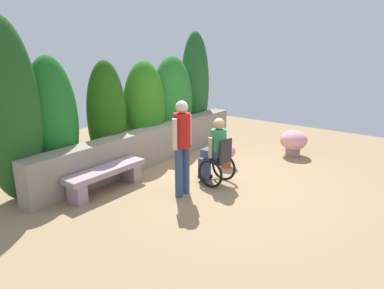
{
  "coord_description": "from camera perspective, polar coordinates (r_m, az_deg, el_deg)",
  "views": [
    {
      "loc": [
        -5.47,
        -3.75,
        2.67
      ],
      "look_at": [
        -0.5,
        0.02,
        0.85
      ],
      "focal_mm": 32.28,
      "sensor_mm": 36.0,
      "label": 1
    }
  ],
  "objects": [
    {
      "name": "ground_plane",
      "position": [
        7.15,
        2.57,
        -5.67
      ],
      "size": [
        11.61,
        11.61,
        0.0
      ],
      "primitive_type": "plane",
      "color": "#967955"
    },
    {
      "name": "person_in_wheelchair",
      "position": [
        6.73,
        3.97,
        -1.47
      ],
      "size": [
        0.53,
        0.66,
        1.33
      ],
      "rotation": [
        0.0,
        0.0,
        -0.05
      ],
      "color": "black",
      "rests_on": "ground"
    },
    {
      "name": "flower_pot_terracotta_by_wall",
      "position": [
        8.85,
        16.43,
        0.46
      ],
      "size": [
        0.66,
        0.66,
        0.64
      ],
      "color": "gray",
      "rests_on": "ground"
    },
    {
      "name": "stone_retaining_wall",
      "position": [
        8.0,
        -7.03,
        -0.23
      ],
      "size": [
        6.0,
        0.43,
        0.83
      ],
      "primitive_type": "cube",
      "color": "gray",
      "rests_on": "ground"
    },
    {
      "name": "flower_pot_purple_near",
      "position": [
        7.77,
        5.63,
        -1.42
      ],
      "size": [
        0.43,
        0.43,
        0.54
      ],
      "color": "#BE4D2F",
      "rests_on": "ground"
    },
    {
      "name": "person_standing_companion",
      "position": [
        6.08,
        -1.65,
        0.41
      ],
      "size": [
        0.49,
        0.3,
        1.74
      ],
      "rotation": [
        0.0,
        0.0,
        -0.08
      ],
      "color": "navy",
      "rests_on": "ground"
    },
    {
      "name": "hedge_backdrop",
      "position": [
        8.02,
        -10.85,
        6.29
      ],
      "size": [
        6.33,
        0.97,
        3.15
      ],
      "color": "#21511E",
      "rests_on": "ground"
    },
    {
      "name": "stone_bench",
      "position": [
        6.67,
        -14.04,
        -4.96
      ],
      "size": [
        1.64,
        0.41,
        0.46
      ],
      "rotation": [
        0.0,
        0.0,
        -0.1
      ],
      "color": "#9F8391",
      "rests_on": "ground"
    }
  ]
}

